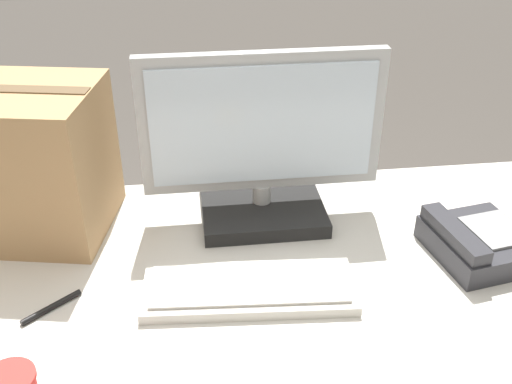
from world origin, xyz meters
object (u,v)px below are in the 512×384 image
(keyboard, at_px, (249,289))
(cardboard_box, at_px, (31,161))
(desk_phone, at_px, (477,242))
(pen_marker, at_px, (52,307))
(monitor, at_px, (262,151))

(keyboard, height_order, cardboard_box, cardboard_box)
(desk_phone, bearing_deg, pen_marker, 174.29)
(monitor, relative_size, cardboard_box, 1.50)
(keyboard, height_order, desk_phone, desk_phone)
(monitor, bearing_deg, desk_phone, -26.70)
(monitor, relative_size, desk_phone, 2.28)
(monitor, relative_size, keyboard, 1.27)
(monitor, xyz_separation_m, pen_marker, (-0.45, -0.29, -0.17))
(desk_phone, xyz_separation_m, cardboard_box, (-0.96, 0.24, 0.14))
(cardboard_box, relative_size, pen_marker, 3.48)
(desk_phone, distance_m, pen_marker, 0.90)
(cardboard_box, xyz_separation_m, pen_marker, (0.07, -0.31, -0.16))
(keyboard, distance_m, desk_phone, 0.51)
(monitor, bearing_deg, keyboard, -102.50)
(monitor, distance_m, keyboard, 0.34)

